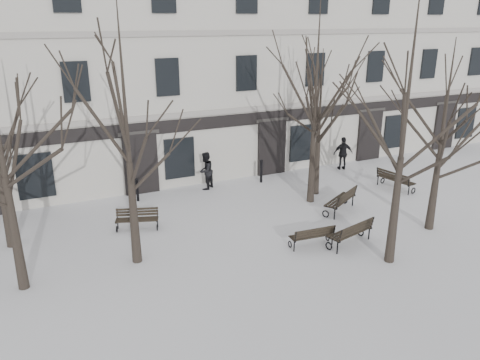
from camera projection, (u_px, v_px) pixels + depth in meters
ground at (291, 248)px, 17.05m from camera, size 100.00×100.00×0.00m
building at (176, 64)px, 26.37m from camera, size 40.40×10.20×11.40m
tree_1 at (125, 108)px, 14.39m from camera, size 5.94×5.94×8.49m
tree_2 at (408, 100)px, 14.32m from camera, size 6.22×6.22×8.89m
tree_3 at (445, 115)px, 17.16m from camera, size 5.12×5.12×7.31m
tree_5 at (320, 106)px, 21.04m from camera, size 4.69×4.69×6.70m
tree_6 at (316, 81)px, 19.66m from camera, size 6.09×6.09×8.71m
bench_1 at (312, 235)px, 17.00m from camera, size 1.69×0.72×0.83m
bench_2 at (352, 232)px, 17.09m from camera, size 2.03×1.15×0.98m
bench_3 at (137, 218)px, 18.45m from camera, size 1.73×1.08×0.83m
bench_4 at (342, 200)px, 20.08m from camera, size 2.07×1.60×1.01m
bench_5 at (395, 179)px, 22.75m from camera, size 1.02×1.99×0.96m
bollard_a at (137, 189)px, 21.26m from camera, size 0.14×0.14×1.11m
bollard_b at (261, 170)px, 23.70m from camera, size 0.16×0.16×1.21m
pedestrian_b at (206, 189)px, 23.00m from camera, size 1.15×1.12×1.86m
pedestrian_c at (342, 169)px, 26.01m from camera, size 1.16×0.74×1.83m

